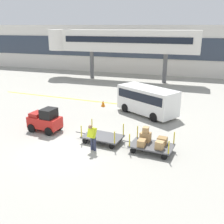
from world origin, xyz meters
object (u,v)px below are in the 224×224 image
(baggage_cart_lead, at_px, (102,137))
(shuttle_van, at_px, (147,99))
(baggage_tug, at_px, (45,120))
(baggage_handler, at_px, (92,136))
(baggage_cart_middle, at_px, (151,142))
(safety_cone_near, at_px, (103,103))

(baggage_cart_lead, relative_size, shuttle_van, 0.60)
(baggage_tug, bearing_deg, baggage_handler, -22.23)
(baggage_tug, relative_size, baggage_cart_middle, 0.72)
(baggage_cart_lead, xyz_separation_m, shuttle_van, (1.42, 6.00, 0.89))
(baggage_tug, xyz_separation_m, baggage_cart_middle, (7.08, -0.66, -0.23))
(baggage_tug, relative_size, safety_cone_near, 4.00)
(safety_cone_near, bearing_deg, baggage_tug, -104.10)
(baggage_cart_middle, relative_size, baggage_handler, 1.96)
(baggage_cart_middle, distance_m, shuttle_van, 6.46)
(baggage_cart_lead, xyz_separation_m, safety_cone_near, (-2.53, 6.83, -0.07))
(baggage_cart_middle, distance_m, baggage_handler, 3.24)
(baggage_cart_middle, xyz_separation_m, shuttle_van, (-1.52, 6.24, 0.71))
(safety_cone_near, bearing_deg, shuttle_van, -11.82)
(baggage_cart_middle, height_order, shuttle_van, shuttle_van)
(baggage_handler, bearing_deg, baggage_cart_middle, 17.67)
(baggage_cart_middle, bearing_deg, baggage_handler, -162.33)
(baggage_cart_lead, xyz_separation_m, baggage_cart_middle, (2.94, -0.24, 0.18))
(baggage_handler, distance_m, shuttle_van, 7.39)
(baggage_tug, bearing_deg, baggage_cart_lead, -5.83)
(baggage_cart_lead, height_order, baggage_handler, baggage_handler)
(baggage_cart_lead, distance_m, shuttle_van, 6.23)
(baggage_tug, distance_m, safety_cone_near, 6.62)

